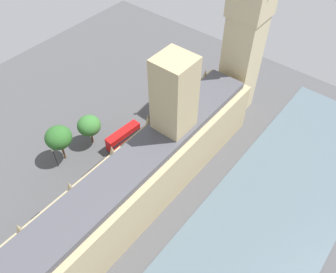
# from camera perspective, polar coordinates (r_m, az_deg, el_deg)

# --- Properties ---
(ground_plane) EXTENTS (147.90, 147.90, 0.00)m
(ground_plane) POSITION_cam_1_polar(r_m,az_deg,el_deg) (85.23, -6.21, -10.27)
(ground_plane) COLOR #4C4C4F
(river_thames) EXTENTS (28.42, 133.11, 0.25)m
(river_thames) POSITION_cam_1_polar(r_m,az_deg,el_deg) (77.62, 10.42, -21.32)
(river_thames) COLOR slate
(river_thames) RESTS_ON ground
(parliament_building) EXTENTS (12.60, 77.90, 33.72)m
(parliament_building) POSITION_cam_1_polar(r_m,az_deg,el_deg) (77.78, -4.83, -6.81)
(parliament_building) COLOR tan
(parliament_building) RESTS_ON ground
(clock_tower) EXTENTS (9.50, 9.50, 56.53)m
(clock_tower) POSITION_cam_1_polar(r_m,az_deg,el_deg) (92.34, 13.26, 18.74)
(clock_tower) COLOR #CCBA8E
(clock_tower) RESTS_ON ground
(car_dark_green_by_river_gate) EXTENTS (1.83, 4.24, 1.74)m
(car_dark_green_by_river_gate) POSITION_cam_1_polar(r_m,az_deg,el_deg) (102.79, -1.98, 3.75)
(car_dark_green_by_river_gate) COLOR #19472D
(car_dark_green_by_river_gate) RESTS_ON ground
(double_decker_bus_kerbside) EXTENTS (3.32, 10.66, 4.75)m
(double_decker_bus_kerbside) POSITION_cam_1_polar(r_m,az_deg,el_deg) (94.68, -7.41, 0.00)
(double_decker_bus_kerbside) COLOR red
(double_decker_bus_kerbside) RESTS_ON ground
(car_blue_leading) EXTENTS (2.01, 4.52, 1.74)m
(car_blue_leading) POSITION_cam_1_polar(r_m,az_deg,el_deg) (86.20, -20.64, -12.68)
(car_blue_leading) COLOR navy
(car_blue_leading) RESTS_ON ground
(pedestrian_far_end) EXTENTS (0.59, 0.48, 1.56)m
(pedestrian_far_end) POSITION_cam_1_polar(r_m,az_deg,el_deg) (88.15, -9.17, -7.15)
(pedestrian_far_end) COLOR #336B60
(pedestrian_far_end) RESTS_ON ground
(plane_tree_trailing) EXTENTS (6.28, 6.28, 9.14)m
(plane_tree_trailing) POSITION_cam_1_polar(r_m,az_deg,el_deg) (93.79, -12.94, 1.77)
(plane_tree_trailing) COLOR brown
(plane_tree_trailing) RESTS_ON ground
(plane_tree_near_tower) EXTENTS (6.81, 6.81, 10.82)m
(plane_tree_near_tower) POSITION_cam_1_polar(r_m,az_deg,el_deg) (90.72, -17.68, -0.18)
(plane_tree_near_tower) COLOR brown
(plane_tree_near_tower) RESTS_ON ground
(street_lamp_corner) EXTENTS (0.56, 0.56, 6.54)m
(street_lamp_corner) POSITION_cam_1_polar(r_m,az_deg,el_deg) (91.72, -18.31, -2.91)
(street_lamp_corner) COLOR black
(street_lamp_corner) RESTS_ON ground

